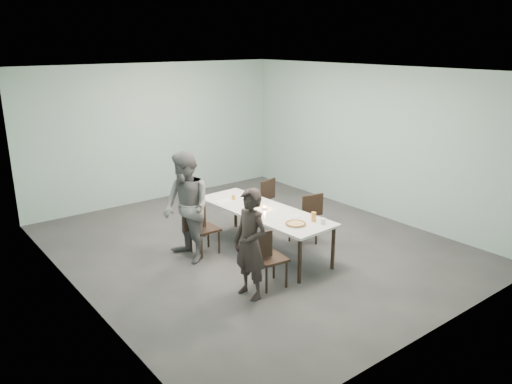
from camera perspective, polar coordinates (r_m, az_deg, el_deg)
ground at (r=8.82m, az=-0.34°, el=-6.10°), size 7.00×7.00×0.00m
room_shell at (r=8.24m, az=-0.36°, el=6.97°), size 6.02×7.02×3.01m
table at (r=8.33m, az=0.86°, el=-2.39°), size 1.03×2.64×0.75m
chair_near_left at (r=7.21m, az=1.12°, el=-7.22°), size 0.63×0.47×0.87m
chair_far_left at (r=8.34m, az=-6.37°, el=-3.88°), size 0.61×0.42×0.87m
chair_near_right at (r=8.82m, az=5.86°, el=-2.68°), size 0.64×0.49×0.87m
chair_far_right at (r=9.66m, az=0.98°, el=-0.84°), size 0.65×0.51×0.87m
diner_near at (r=6.85m, az=-0.65°, el=-5.97°), size 0.43×0.61×1.57m
diner_far at (r=8.03m, az=-7.97°, el=-1.77°), size 0.69×0.88×1.80m
pizza at (r=7.65m, az=4.55°, el=-3.65°), size 0.34×0.34×0.04m
side_plate at (r=8.01m, az=4.48°, el=-2.78°), size 0.18×0.18×0.01m
beer_glass at (r=7.81m, az=6.61°, el=-2.84°), size 0.08×0.08×0.15m
water_tumbler at (r=7.72m, az=7.67°, el=-3.34°), size 0.08×0.08×0.09m
tealight at (r=8.32m, az=0.97°, el=-1.86°), size 0.06×0.06×0.05m
amber_tumbler at (r=8.83m, az=-2.59°, el=-0.62°), size 0.07×0.07×0.08m
menu at (r=8.75m, az=-3.63°, el=-1.05°), size 0.31×0.23×0.01m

